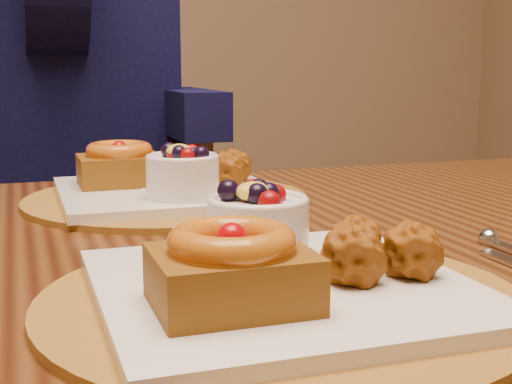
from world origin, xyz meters
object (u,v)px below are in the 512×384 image
place_setting_far (165,184)px  chair_far (127,286)px  place_setting_near (277,273)px  dining_table (210,309)px  diner (53,40)px

place_setting_far → chair_far: (0.03, 0.62, -0.33)m
place_setting_far → chair_far: size_ratio=0.47×
place_setting_near → chair_far: (0.03, 1.05, -0.33)m
dining_table → place_setting_near: size_ratio=4.21×
chair_far → diner: size_ratio=0.88×
dining_table → place_setting_far: bearing=90.8°
dining_table → place_setting_near: bearing=-90.7°
dining_table → place_setting_near: 0.24m
chair_far → place_setting_far: bearing=-77.7°
place_setting_near → place_setting_far: place_setting_far is taller
chair_far → diner: diner is taller
place_setting_far → chair_far: 0.70m
dining_table → place_setting_far: place_setting_far is taller
place_setting_near → chair_far: size_ratio=0.47×
place_setting_near → chair_far: bearing=88.3°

